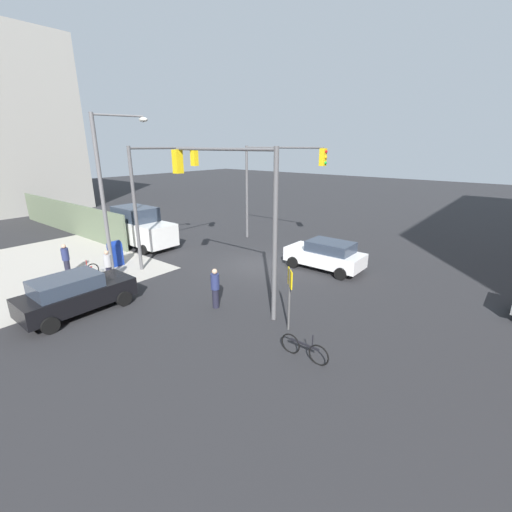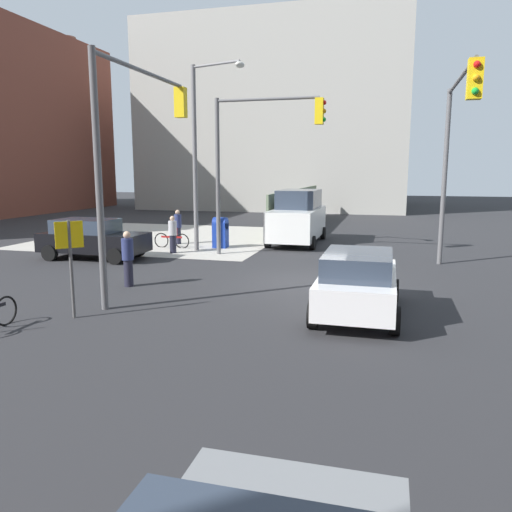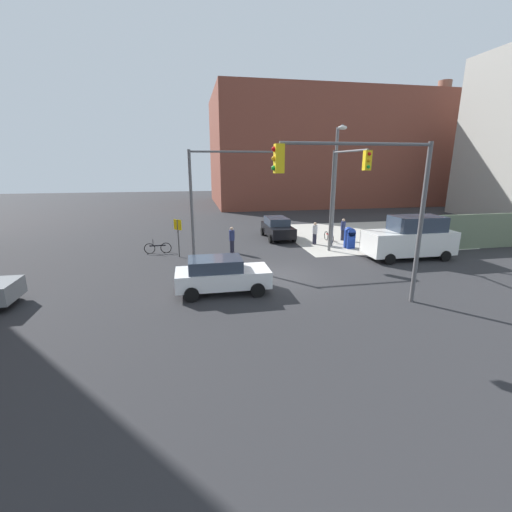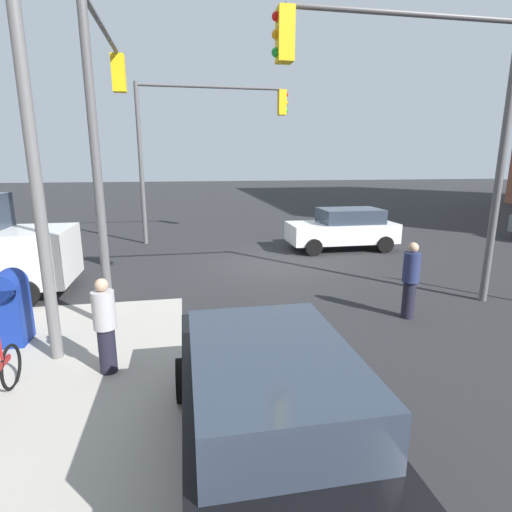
# 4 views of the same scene
# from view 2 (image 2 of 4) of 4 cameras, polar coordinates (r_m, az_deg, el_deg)

# --- Properties ---
(ground_plane) EXTENTS (120.00, 120.00, 0.00)m
(ground_plane) POSITION_cam_2_polar(r_m,az_deg,el_deg) (16.23, 5.59, -2.98)
(ground_plane) COLOR #28282B
(sidewalk_corner) EXTENTS (12.00, 12.00, 0.01)m
(sidewalk_corner) POSITION_cam_2_polar(r_m,az_deg,el_deg) (27.43, -10.08, 2.14)
(sidewalk_corner) COLOR #ADA89E
(sidewalk_corner) RESTS_ON ground
(construction_fence) EXTENTS (16.38, 0.12, 2.40)m
(construction_fence) POSITION_cam_2_polar(r_m,az_deg,el_deg) (32.41, 4.73, 5.53)
(construction_fence) COLOR #607056
(construction_fence) RESTS_ON ground
(building_loft_east) EXTENTS (20.00, 24.00, 16.82)m
(building_loft_east) POSITION_cam_2_polar(r_m,az_deg,el_deg) (52.94, 3.36, 14.97)
(building_loft_east) COLOR #9E9B93
(building_loft_east) RESTS_ON ground
(smokestack) EXTENTS (1.80, 1.80, 16.99)m
(smokestack) POSITION_cam_2_polar(r_m,az_deg,el_deg) (57.38, -20.31, 14.08)
(smokestack) COLOR brown
(smokestack) RESTS_ON ground
(traffic_signal_nw_corner) EXTENTS (5.62, 0.36, 6.50)m
(traffic_signal_nw_corner) POSITION_cam_2_polar(r_m,az_deg,el_deg) (15.06, -13.33, 13.60)
(traffic_signal_nw_corner) COLOR #59595B
(traffic_signal_nw_corner) RESTS_ON ground
(traffic_signal_se_corner) EXTENTS (6.29, 0.36, 6.50)m
(traffic_signal_se_corner) POSITION_cam_2_polar(r_m,az_deg,el_deg) (17.84, 21.78, 12.66)
(traffic_signal_se_corner) COLOR #59595B
(traffic_signal_se_corner) RESTS_ON ground
(traffic_signal_ne_corner) EXTENTS (0.36, 4.60, 6.50)m
(traffic_signal_ne_corner) POSITION_cam_2_polar(r_m,az_deg,el_deg) (20.84, 0.14, 12.53)
(traffic_signal_ne_corner) COLOR #59595B
(traffic_signal_ne_corner) RESTS_ON ground
(street_lamp_corner) EXTENTS (1.08, 2.57, 8.00)m
(street_lamp_corner) POSITION_cam_2_polar(r_m,az_deg,el_deg) (22.23, -6.28, 12.62)
(street_lamp_corner) COLOR slate
(street_lamp_corner) RESTS_ON ground
(warning_sign_two_way) EXTENTS (0.48, 0.48, 2.40)m
(warning_sign_two_way) POSITION_cam_2_polar(r_m,az_deg,el_deg) (12.73, -20.46, 0.45)
(warning_sign_two_way) COLOR #4C4C4C
(warning_sign_two_way) RESTS_ON ground
(mailbox_blue) EXTENTS (0.56, 0.64, 1.43)m
(mailbox_blue) POSITION_cam_2_polar(r_m,az_deg,el_deg) (23.26, -4.09, 2.81)
(mailbox_blue) COLOR navy
(mailbox_blue) RESTS_ON ground
(sedan_black) EXTENTS (2.02, 4.30, 1.62)m
(sedan_black) POSITION_cam_2_polar(r_m,az_deg,el_deg) (21.34, -18.22, 1.94)
(sedan_black) COLOR black
(sedan_black) RESTS_ON ground
(sedan_white) EXTENTS (4.21, 2.02, 1.62)m
(sedan_white) POSITION_cam_2_polar(r_m,az_deg,el_deg) (12.58, 11.57, -2.92)
(sedan_white) COLOR white
(sedan_white) RESTS_ON ground
(van_white_delivery) EXTENTS (5.40, 2.32, 2.62)m
(van_white_delivery) POSITION_cam_2_polar(r_m,az_deg,el_deg) (24.75, 4.80, 4.42)
(van_white_delivery) COLOR white
(van_white_delivery) RESTS_ON ground
(pedestrian_crossing) EXTENTS (0.36, 0.36, 1.73)m
(pedestrian_crossing) POSITION_cam_2_polar(r_m,az_deg,el_deg) (15.89, -14.44, -0.20)
(pedestrian_crossing) COLOR navy
(pedestrian_crossing) RESTS_ON ground
(pedestrian_waiting) EXTENTS (0.36, 0.36, 1.63)m
(pedestrian_waiting) POSITION_cam_2_polar(r_m,az_deg,el_deg) (21.96, -9.50, 2.50)
(pedestrian_waiting) COLOR #B2B2B7
(pedestrian_waiting) RESTS_ON ground
(pedestrian_walking_north) EXTENTS (0.36, 0.36, 1.67)m
(pedestrian_walking_north) POSITION_cam_2_polar(r_m,az_deg,el_deg) (24.68, -8.92, 3.36)
(pedestrian_walking_north) COLOR navy
(pedestrian_walking_north) RESTS_ON ground
(bicycle_leaning_on_fence) EXTENTS (0.05, 1.75, 0.97)m
(bicycle_leaning_on_fence) POSITION_cam_2_polar(r_m,az_deg,el_deg) (23.57, -9.61, 1.77)
(bicycle_leaning_on_fence) COLOR black
(bicycle_leaning_on_fence) RESTS_ON ground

